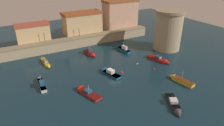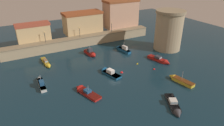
% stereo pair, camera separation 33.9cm
% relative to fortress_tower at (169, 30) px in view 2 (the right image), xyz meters
% --- Properties ---
extents(ground_plane, '(116.41, 116.41, 0.00)m').
position_rel_fortress_tower_xyz_m(ground_plane, '(-21.57, -5.87, -5.93)').
color(ground_plane, '#112D3D').
extents(quay_wall, '(47.63, 3.16, 3.09)m').
position_rel_fortress_tower_xyz_m(quay_wall, '(-21.57, 14.96, -4.37)').
color(quay_wall, tan).
rests_on(quay_wall, ground).
extents(old_town_backdrop, '(41.24, 5.91, 9.59)m').
position_rel_fortress_tower_xyz_m(old_town_backdrop, '(-14.68, 19.06, 0.95)').
color(old_town_backdrop, tan).
rests_on(old_town_backdrop, ground).
extents(fortress_tower, '(8.54, 8.54, 11.73)m').
position_rel_fortress_tower_xyz_m(fortress_tower, '(0.00, 0.00, 0.00)').
color(fortress_tower, tan).
rests_on(fortress_tower, ground).
extents(quay_lamp_0, '(0.32, 0.32, 3.20)m').
position_rel_fortress_tower_xyz_m(quay_lamp_0, '(-32.88, 14.96, -0.68)').
color(quay_lamp_0, black).
rests_on(quay_lamp_0, quay_wall).
extents(quay_lamp_1, '(0.32, 0.32, 3.03)m').
position_rel_fortress_tower_xyz_m(quay_lamp_1, '(-22.37, 14.96, -0.79)').
color(quay_lamp_1, black).
rests_on(quay_lamp_1, quay_wall).
extents(quay_lamp_2, '(0.32, 0.32, 3.05)m').
position_rel_fortress_tower_xyz_m(quay_lamp_2, '(-11.12, 14.96, -0.77)').
color(quay_lamp_2, black).
rests_on(quay_lamp_2, quay_wall).
extents(moored_boat_0, '(3.06, 7.16, 1.70)m').
position_rel_fortress_tower_xyz_m(moored_boat_0, '(-7.77, -6.18, -5.51)').
color(moored_boat_0, red).
rests_on(moored_boat_0, ground).
extents(moored_boat_1, '(4.66, 6.86, 1.60)m').
position_rel_fortress_tower_xyz_m(moored_boat_1, '(-18.70, -22.70, -5.62)').
color(moored_boat_1, '#333338').
rests_on(moored_boat_1, ground).
extents(moored_boat_2, '(1.36, 6.79, 2.81)m').
position_rel_fortress_tower_xyz_m(moored_boat_2, '(-38.15, -3.03, -5.42)').
color(moored_boat_2, silver).
rests_on(moored_boat_2, ground).
extents(moored_boat_3, '(1.40, 7.12, 1.34)m').
position_rel_fortress_tower_xyz_m(moored_boat_3, '(-34.89, 6.76, -5.60)').
color(moored_boat_3, gold).
rests_on(moored_boat_3, ground).
extents(moored_boat_4, '(3.35, 6.68, 1.94)m').
position_rel_fortress_tower_xyz_m(moored_boat_4, '(-23.14, -5.23, -5.58)').
color(moored_boat_4, '#195689').
rests_on(moored_boat_4, ground).
extents(moored_boat_5, '(3.78, 7.08, 2.74)m').
position_rel_fortress_tower_xyz_m(moored_boat_5, '(-31.02, -10.14, -5.63)').
color(moored_boat_5, red).
rests_on(moored_boat_5, ground).
extents(moored_boat_6, '(2.49, 6.41, 3.09)m').
position_rel_fortress_tower_xyz_m(moored_boat_6, '(-11.02, -16.28, -5.52)').
color(moored_boat_6, gold).
rests_on(moored_boat_6, ground).
extents(moored_boat_7, '(2.02, 6.64, 3.01)m').
position_rel_fortress_tower_xyz_m(moored_boat_7, '(-12.74, 4.98, -5.35)').
color(moored_boat_7, '#195689').
rests_on(moored_boat_7, ground).
extents(moored_boat_8, '(1.98, 5.67, 2.76)m').
position_rel_fortress_tower_xyz_m(moored_boat_8, '(-22.35, 6.79, -5.37)').
color(moored_boat_8, red).
rests_on(moored_boat_8, ground).
extents(mooring_buoy_0, '(0.48, 0.48, 0.48)m').
position_rel_fortress_tower_xyz_m(mooring_buoy_0, '(-14.09, -4.58, -5.93)').
color(mooring_buoy_0, yellow).
rests_on(mooring_buoy_0, ground).
extents(mooring_buoy_1, '(0.65, 0.65, 0.65)m').
position_rel_fortress_tower_xyz_m(mooring_buoy_1, '(-20.11, -6.64, -5.93)').
color(mooring_buoy_1, red).
rests_on(mooring_buoy_1, ground).
extents(mooring_buoy_2, '(0.52, 0.52, 0.52)m').
position_rel_fortress_tower_xyz_m(mooring_buoy_2, '(-12.19, -9.03, -5.93)').
color(mooring_buoy_2, red).
rests_on(mooring_buoy_2, ground).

